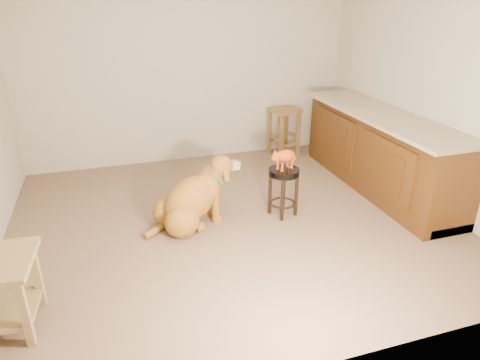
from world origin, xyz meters
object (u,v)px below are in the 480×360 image
object	(u,v)px
padded_stool	(284,183)
wood_stool	(284,132)
tabby_kitten	(284,157)
golden_retriever	(191,201)

from	to	relation	value
padded_stool	wood_stool	xyz separation A→B (m)	(0.73, 1.71, -0.02)
padded_stool	tabby_kitten	bearing A→B (deg)	-166.68
golden_retriever	tabby_kitten	bearing A→B (deg)	-22.27
golden_retriever	tabby_kitten	world-z (taller)	tabby_kitten
wood_stool	padded_stool	bearing A→B (deg)	-113.13
wood_stool	golden_retriever	distance (m)	2.37
wood_stool	golden_retriever	xyz separation A→B (m)	(-1.71, -1.63, -0.09)
padded_stool	tabby_kitten	distance (m)	0.29
tabby_kitten	padded_stool	bearing A→B (deg)	-5.72
padded_stool	golden_retriever	xyz separation A→B (m)	(-0.98, 0.07, -0.10)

